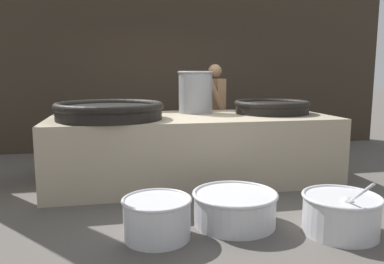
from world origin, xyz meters
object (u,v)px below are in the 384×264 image
giant_wok_near (110,110)px  giant_wok_far (272,106)px  stock_pot (196,92)px  prep_bowl_extra (235,206)px  prep_bowl_vegetables (341,212)px  prep_bowl_meat (157,216)px  cook (214,109)px

giant_wok_near → giant_wok_far: 2.40m
stock_pot → prep_bowl_extra: size_ratio=0.73×
prep_bowl_vegetables → prep_bowl_meat: 1.74m
giant_wok_near → prep_bowl_vegetables: giant_wok_near is taller
giant_wok_near → cook: bearing=36.9°
cook → prep_bowl_vegetables: (0.39, -3.24, -0.70)m
cook → prep_bowl_meat: bearing=52.4°
stock_pot → prep_bowl_meat: stock_pot is taller
giant_wok_near → prep_bowl_meat: giant_wok_near is taller
giant_wok_near → prep_bowl_vegetables: 3.00m
prep_bowl_vegetables → prep_bowl_meat: prep_bowl_vegetables is taller
giant_wok_near → stock_pot: 1.42m
giant_wok_far → prep_bowl_extra: 2.30m
giant_wok_far → cook: 1.20m
giant_wok_near → cook: 2.21m
prep_bowl_vegetables → prep_bowl_extra: prep_bowl_vegetables is taller
prep_bowl_extra → cook: bearing=79.3°
cook → prep_bowl_vegetables: bearing=83.3°
prep_bowl_meat → prep_bowl_extra: bearing=11.7°
cook → giant_wok_far: bearing=107.8°
prep_bowl_vegetables → prep_bowl_extra: (-0.92, 0.42, -0.02)m
prep_bowl_meat → giant_wok_far: bearing=45.1°
cook → prep_bowl_meat: cook is taller
giant_wok_far → prep_bowl_extra: (-1.15, -1.80, -0.85)m
giant_wok_far → prep_bowl_extra: bearing=-122.7°
stock_pot → prep_bowl_meat: 2.64m
prep_bowl_vegetables → prep_bowl_meat: (-1.72, 0.25, 0.00)m
stock_pot → prep_bowl_vegetables: (0.87, -2.52, -1.04)m
cook → prep_bowl_extra: cook is taller
giant_wok_far → giant_wok_near: bearing=-172.9°
prep_bowl_meat → stock_pot: bearing=69.4°
prep_bowl_meat → giant_wok_near: bearing=104.3°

